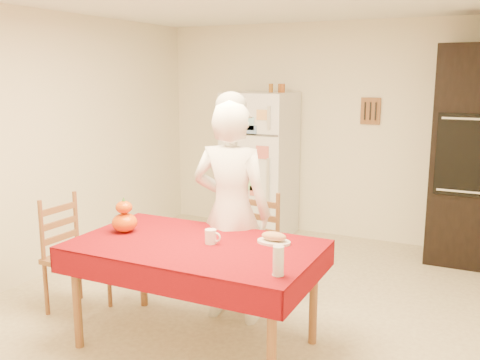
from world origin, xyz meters
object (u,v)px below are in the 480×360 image
Objects in this scene: oven_cabinet at (470,156)px; coffee_mug at (211,236)px; dining_table at (195,253)px; chair_far at (252,244)px; bread_plate at (274,242)px; chair_left at (70,250)px; pumpkin_lower at (125,223)px; seated_woman at (231,213)px; wine_glass at (278,261)px; refrigerator at (260,165)px.

oven_cabinet reaches higher than coffee_mug.
dining_table is 17.00× the size of coffee_mug.
chair_far is at bearing -129.64° from oven_cabinet.
bread_plate is at bearing -113.97° from oven_cabinet.
chair_left reaches higher than bread_plate.
oven_cabinet reaches higher than pumpkin_lower.
coffee_mug is at bearing 94.14° from seated_woman.
bread_plate is at bearing 114.65° from wine_glass.
coffee_mug is 0.73m from wine_glass.
seated_woman is 1.08m from wine_glass.
bread_plate is (1.71, 0.17, 0.26)m from chair_left.
oven_cabinet is at bearing 56.28° from chair_far.
chair_far is at bearing 125.70° from bread_plate.
oven_cabinet reaches higher than bread_plate.
seated_woman is 7.21× the size of bread_plate.
oven_cabinet reaches higher than wine_glass.
chair_far is at bearing 93.55° from coffee_mug.
coffee_mug is 0.42× the size of bread_plate.
wine_glass is (1.43, -2.98, -0.00)m from refrigerator.
coffee_mug is (0.07, -0.46, -0.05)m from seated_woman.
coffee_mug is at bearing 2.75° from pumpkin_lower.
coffee_mug is (-1.50, -2.68, -0.29)m from oven_cabinet.
coffee_mug is (1.32, -0.03, 0.30)m from chair_left.
coffee_mug is (0.78, -2.63, -0.04)m from refrigerator.
dining_table is at bearing -153.38° from bread_plate.
pumpkin_lower is 0.79× the size of bread_plate.
refrigerator reaches higher than dining_table.
oven_cabinet is 9.17× the size of bread_plate.
seated_woman reaches higher than pumpkin_lower.
wine_glass reaches higher than dining_table.
oven_cabinet is 3.15m from wine_glass.
chair_left is 1.37m from seated_woman.
oven_cabinet is at bearing 74.24° from wine_glass.
dining_table is 7.08× the size of bread_plate.
coffee_mug is at bearing -87.94° from chair_left.
bread_plate is at bearing 11.80° from pumpkin_lower.
wine_glass is at bearing -53.25° from chair_far.
chair_far is 5.03× the size of pumpkin_lower.
oven_cabinet is 2.73m from seated_woman.
oven_cabinet reaches higher than chair_far.
refrigerator is 3.30m from wine_glass.
bread_plate is (1.10, 0.23, -0.06)m from pumpkin_lower.
seated_woman reaches higher than chair_left.
bread_plate is at bearing 145.88° from seated_woman.
seated_woman is 17.30× the size of coffee_mug.
coffee_mug is at bearing 151.53° from wine_glass.
wine_glass is (1.35, -0.31, 0.02)m from pumpkin_lower.
bread_plate is at bearing -48.38° from chair_far.
dining_table is 1.24m from chair_left.
oven_cabinet is 2.32× the size of chair_left.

